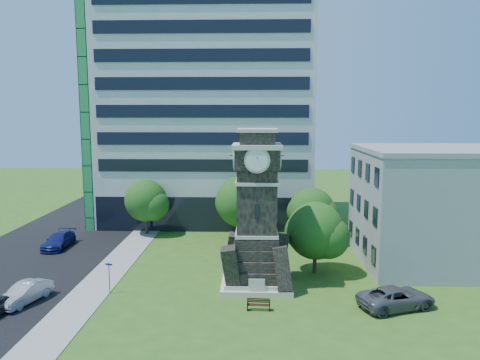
{
  "coord_description": "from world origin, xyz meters",
  "views": [
    {
      "loc": [
        2.8,
        -33.29,
        13.33
      ],
      "look_at": [
        1.58,
        5.98,
        7.75
      ],
      "focal_mm": 35.0,
      "sensor_mm": 36.0,
      "label": 1
    }
  ],
  "objects_px": {
    "car_east_lot": "(396,298)",
    "street_sign": "(109,274)",
    "car_street_mid": "(25,293)",
    "car_street_north": "(59,241)",
    "park_bench": "(259,304)",
    "clock_tower": "(257,219)"
  },
  "relations": [
    {
      "from": "car_street_mid",
      "to": "car_street_north",
      "type": "height_order",
      "value": "car_street_north"
    },
    {
      "from": "car_street_north",
      "to": "clock_tower",
      "type": "bearing_deg",
      "value": -26.12
    },
    {
      "from": "car_street_mid",
      "to": "car_east_lot",
      "type": "bearing_deg",
      "value": 16.69
    },
    {
      "from": "car_street_north",
      "to": "car_east_lot",
      "type": "distance_m",
      "value": 32.52
    },
    {
      "from": "clock_tower",
      "to": "street_sign",
      "type": "xyz_separation_m",
      "value": [
        -10.99,
        -2.13,
        -3.79
      ]
    },
    {
      "from": "clock_tower",
      "to": "car_east_lot",
      "type": "bearing_deg",
      "value": -23.47
    },
    {
      "from": "clock_tower",
      "to": "street_sign",
      "type": "distance_m",
      "value": 11.82
    },
    {
      "from": "car_east_lot",
      "to": "street_sign",
      "type": "relative_size",
      "value": 2.28
    },
    {
      "from": "car_street_mid",
      "to": "car_east_lot",
      "type": "xyz_separation_m",
      "value": [
        26.11,
        -0.12,
        0.04
      ]
    },
    {
      "from": "car_street_mid",
      "to": "street_sign",
      "type": "xyz_separation_m",
      "value": [
        5.46,
        1.94,
        0.78
      ]
    },
    {
      "from": "clock_tower",
      "to": "car_street_north",
      "type": "bearing_deg",
      "value": 154.05
    },
    {
      "from": "car_east_lot",
      "to": "street_sign",
      "type": "height_order",
      "value": "street_sign"
    },
    {
      "from": "car_street_mid",
      "to": "street_sign",
      "type": "distance_m",
      "value": 5.85
    },
    {
      "from": "car_east_lot",
      "to": "street_sign",
      "type": "distance_m",
      "value": 20.76
    },
    {
      "from": "car_east_lot",
      "to": "park_bench",
      "type": "relative_size",
      "value": 3.43
    },
    {
      "from": "park_bench",
      "to": "street_sign",
      "type": "bearing_deg",
      "value": 169.17
    },
    {
      "from": "car_street_north",
      "to": "park_bench",
      "type": "height_order",
      "value": "car_street_north"
    },
    {
      "from": "car_east_lot",
      "to": "park_bench",
      "type": "xyz_separation_m",
      "value": [
        -9.52,
        -0.64,
        -0.32
      ]
    },
    {
      "from": "park_bench",
      "to": "street_sign",
      "type": "xyz_separation_m",
      "value": [
        -11.12,
        2.7,
        1.06
      ]
    },
    {
      "from": "car_street_mid",
      "to": "car_east_lot",
      "type": "relative_size",
      "value": 0.8
    },
    {
      "from": "clock_tower",
      "to": "street_sign",
      "type": "height_order",
      "value": "clock_tower"
    },
    {
      "from": "clock_tower",
      "to": "car_east_lot",
      "type": "height_order",
      "value": "clock_tower"
    }
  ]
}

